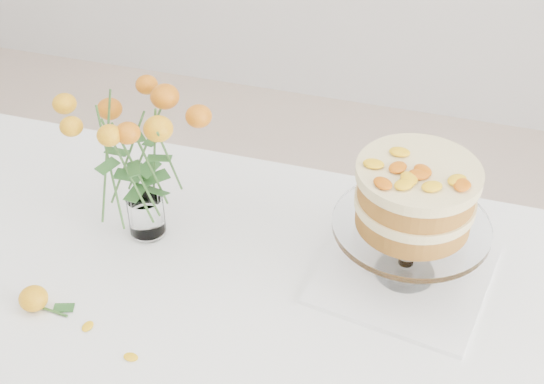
# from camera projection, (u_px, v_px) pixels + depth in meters

# --- Properties ---
(table) EXTENTS (1.43, 0.93, 0.76)m
(table) POSITION_uv_depth(u_px,v_px,m) (178.00, 332.00, 1.40)
(table) COLOR tan
(table) RESTS_ON ground
(napkin) EXTENTS (0.34, 0.34, 0.01)m
(napkin) POSITION_uv_depth(u_px,v_px,m) (404.00, 274.00, 1.40)
(napkin) COLOR white
(napkin) RESTS_ON table
(cake_stand) EXTENTS (0.28, 0.28, 0.25)m
(cake_stand) POSITION_uv_depth(u_px,v_px,m) (415.00, 202.00, 1.29)
(cake_stand) COLOR white
(cake_stand) RESTS_ON napkin
(rose_vase) EXTENTS (0.29, 0.29, 0.36)m
(rose_vase) POSITION_uv_depth(u_px,v_px,m) (137.00, 146.00, 1.37)
(rose_vase) COLOR white
(rose_vase) RESTS_ON table
(loose_rose_near) EXTENTS (0.09, 0.05, 0.04)m
(loose_rose_near) POSITION_uv_depth(u_px,v_px,m) (34.00, 299.00, 1.33)
(loose_rose_near) COLOR #F1B014
(loose_rose_near) RESTS_ON table
(stray_petal_a) EXTENTS (0.03, 0.02, 0.00)m
(stray_petal_a) POSITION_uv_depth(u_px,v_px,m) (88.00, 327.00, 1.30)
(stray_petal_a) COLOR yellow
(stray_petal_a) RESTS_ON table
(stray_petal_b) EXTENTS (0.03, 0.02, 0.00)m
(stray_petal_b) POSITION_uv_depth(u_px,v_px,m) (131.00, 357.00, 1.25)
(stray_petal_b) COLOR yellow
(stray_petal_b) RESTS_ON table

